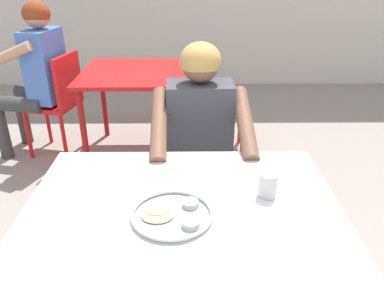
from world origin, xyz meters
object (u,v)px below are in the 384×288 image
object	(u,v)px
chair_red_right	(213,95)
patron_background	(36,69)
thali_tray	(172,214)
table_background_red	(136,82)
chair_foreground	(198,155)
table_foreground	(182,231)
diner_foreground	(201,139)
drinking_cup	(268,184)
chair_red_left	(59,98)

from	to	relation	value
chair_red_right	patron_background	size ratio (longest dim) A/B	0.68
thali_tray	table_background_red	xyz separation A→B (m)	(-0.37, 1.89, -0.10)
patron_background	chair_foreground	bearing A→B (deg)	-38.07
chair_foreground	table_background_red	size ratio (longest dim) A/B	0.98
table_foreground	diner_foreground	size ratio (longest dim) A/B	0.96
thali_tray	chair_foreground	size ratio (longest dim) A/B	0.34
drinking_cup	table_background_red	distance (m)	1.91
drinking_cup	patron_background	xyz separation A→B (m)	(-1.50, 1.78, -0.04)
diner_foreground	chair_red_right	bearing A→B (deg)	83.39
chair_red_right	table_foreground	bearing A→B (deg)	-96.82
chair_foreground	diner_foreground	world-z (taller)	diner_foreground
table_background_red	drinking_cup	bearing A→B (deg)	-68.01
drinking_cup	table_background_red	world-z (taller)	drinking_cup
diner_foreground	patron_background	bearing A→B (deg)	136.31
thali_tray	diner_foreground	size ratio (longest dim) A/B	0.24
diner_foreground	chair_red_left	xyz separation A→B (m)	(-1.13, 1.21, -0.20)
drinking_cup	table_foreground	bearing A→B (deg)	-159.89
patron_background	chair_red_left	bearing A→B (deg)	-1.25
chair_foreground	chair_red_left	xyz separation A→B (m)	(-1.12, 0.99, 0.01)
chair_foreground	chair_red_right	bearing A→B (deg)	81.72
thali_tray	patron_background	size ratio (longest dim) A/B	0.23
patron_background	table_foreground	bearing A→B (deg)	-58.00
diner_foreground	table_background_red	bearing A→B (deg)	112.04
drinking_cup	chair_foreground	distance (m)	0.87
table_background_red	diner_foreground	bearing A→B (deg)	-67.96
drinking_cup	diner_foreground	distance (m)	0.62
table_foreground	table_background_red	xyz separation A→B (m)	(-0.40, 1.88, -0.02)
drinking_cup	chair_red_left	xyz separation A→B (m)	(-1.35, 1.78, -0.28)
chair_foreground	table_background_red	bearing A→B (deg)	116.21
drinking_cup	chair_red_right	xyz separation A→B (m)	(-0.08, 1.81, -0.28)
table_foreground	chair_red_left	world-z (taller)	chair_red_left
chair_red_left	table_background_red	bearing A→B (deg)	-1.18
chair_red_right	chair_foreground	bearing A→B (deg)	-98.28
thali_tray	patron_background	distance (m)	2.23
chair_red_left	patron_background	xyz separation A→B (m)	(-0.14, 0.00, 0.24)
thali_tray	patron_background	bearing A→B (deg)	121.12
thali_tray	chair_red_right	bearing A→B (deg)	82.26
patron_background	table_background_red	bearing A→B (deg)	-1.20
chair_foreground	chair_red_left	size ratio (longest dim) A/B	0.98
table_foreground	chair_foreground	size ratio (longest dim) A/B	1.34
table_foreground	patron_background	bearing A→B (deg)	122.00
table_foreground	drinking_cup	size ratio (longest dim) A/B	11.97
chair_foreground	patron_background	size ratio (longest dim) A/B	0.67
thali_tray	chair_foreground	xyz separation A→B (m)	(0.11, 0.92, -0.26)
chair_foreground	patron_background	xyz separation A→B (m)	(-1.27, 0.99, 0.26)
chair_red_left	table_foreground	bearing A→B (deg)	-61.22
thali_tray	drinking_cup	xyz separation A→B (m)	(0.35, 0.13, 0.04)
table_background_red	chair_red_left	distance (m)	0.66
thali_tray	chair_red_right	size ratio (longest dim) A/B	0.33
diner_foreground	table_background_red	size ratio (longest dim) A/B	1.37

